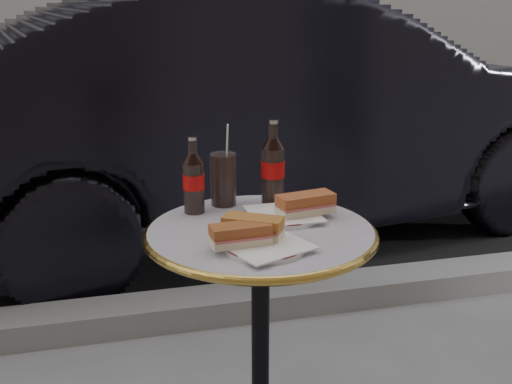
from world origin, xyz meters
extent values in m
cube|color=black|center=(0.00, 5.00, 0.00)|extent=(40.00, 8.00, 0.00)
cube|color=gray|center=(0.00, 0.90, 0.05)|extent=(40.00, 0.20, 0.12)
cylinder|color=silver|center=(-0.03, -0.14, 0.74)|extent=(0.23, 0.23, 0.01)
cylinder|color=white|center=(0.08, 0.07, 0.74)|extent=(0.23, 0.23, 0.01)
cube|color=#964D26|center=(-0.08, -0.13, 0.77)|extent=(0.15, 0.08, 0.05)
cube|color=#AA662B|center=(-0.04, -0.09, 0.77)|extent=(0.16, 0.14, 0.05)
cube|color=#A45129|center=(0.14, 0.05, 0.77)|extent=(0.17, 0.10, 0.06)
cylinder|color=black|center=(-0.05, 0.23, 0.81)|extent=(0.09, 0.09, 0.16)
imported|color=black|center=(0.58, 1.94, 0.68)|extent=(2.11, 4.33, 1.37)
camera|label=1|loc=(-0.41, -1.54, 1.33)|focal=45.00mm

